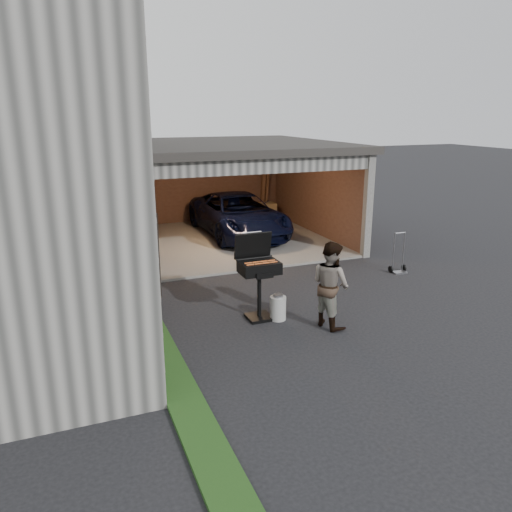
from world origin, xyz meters
The scene contains 10 objects.
ground centered at (0.00, 0.00, 0.00)m, with size 80.00×80.00×0.00m, color black.
groundcover_strip centered at (-2.25, -1.00, 0.03)m, with size 0.50×8.00×0.06m, color #193814.
garage centered at (0.76, 6.79, 1.87)m, with size 6.80×6.30×2.90m.
minivan centered at (1.52, 6.90, 0.63)m, with size 2.10×4.56×1.27m, color black.
woman centered at (-2.10, 2.02, 0.84)m, with size 0.61×0.40×1.67m, color silver.
man centered at (0.80, 0.04, 0.79)m, with size 0.76×0.59×1.57m, color #4A321D.
bbq_grill centered at (-0.27, 0.83, 0.94)m, with size 0.71×0.63×1.59m.
propane_tank centered at (0.04, 0.62, 0.23)m, with size 0.30×0.30×0.45m, color beige.
plywood_panel centered at (-2.34, 1.05, 0.49)m, with size 0.04×0.88×0.99m, color #54311C.
hand_truck centered at (3.90, 2.13, 0.19)m, with size 0.42×0.32×0.99m.
Camera 1 is at (-3.53, -7.25, 3.76)m, focal length 35.00 mm.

